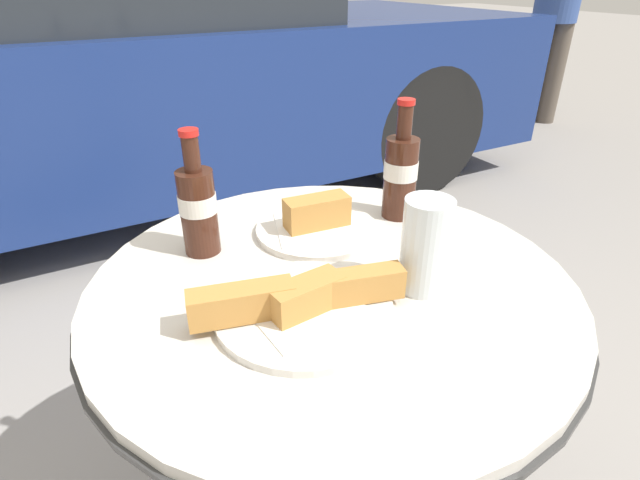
# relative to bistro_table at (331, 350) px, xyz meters

# --- Properties ---
(bistro_table) EXTENTS (0.79, 0.79, 0.72)m
(bistro_table) POSITION_rel_bistro_table_xyz_m (0.00, 0.00, 0.00)
(bistro_table) COLOR #333333
(bistro_table) RESTS_ON ground_plane
(cola_bottle_left) EXTENTS (0.07, 0.07, 0.23)m
(cola_bottle_left) POSITION_rel_bistro_table_xyz_m (0.23, 0.13, 0.24)
(cola_bottle_left) COLOR #3D1E14
(cola_bottle_left) RESTS_ON bistro_table
(cola_bottle_right) EXTENTS (0.06, 0.06, 0.22)m
(cola_bottle_right) POSITION_rel_bistro_table_xyz_m (-0.15, 0.18, 0.24)
(cola_bottle_right) COLOR #3D1E14
(cola_bottle_right) RESTS_ON bistro_table
(drinking_glass) EXTENTS (0.07, 0.07, 0.15)m
(drinking_glass) POSITION_rel_bistro_table_xyz_m (0.11, -0.09, 0.22)
(drinking_glass) COLOR silver
(drinking_glass) RESTS_ON bistro_table
(lunch_plate_near) EXTENTS (0.31, 0.26, 0.06)m
(lunch_plate_near) POSITION_rel_bistro_table_xyz_m (-0.09, -0.07, 0.17)
(lunch_plate_near) COLOR silver
(lunch_plate_near) RESTS_ON bistro_table
(lunch_plate_far) EXTENTS (0.23, 0.23, 0.07)m
(lunch_plate_far) POSITION_rel_bistro_table_xyz_m (0.05, 0.15, 0.17)
(lunch_plate_far) COLOR silver
(lunch_plate_far) RESTS_ON bistro_table
(parked_car) EXTENTS (4.30, 1.81, 1.40)m
(parked_car) POSITION_rel_bistro_table_xyz_m (0.14, 2.37, 0.10)
(parked_car) COLOR navy
(parked_car) RESTS_ON ground_plane
(pedestrian) EXTENTS (0.34, 0.34, 1.65)m
(pedestrian) POSITION_rel_bistro_table_xyz_m (3.34, 2.26, 0.36)
(pedestrian) COLOR brown
(pedestrian) RESTS_ON ground_plane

